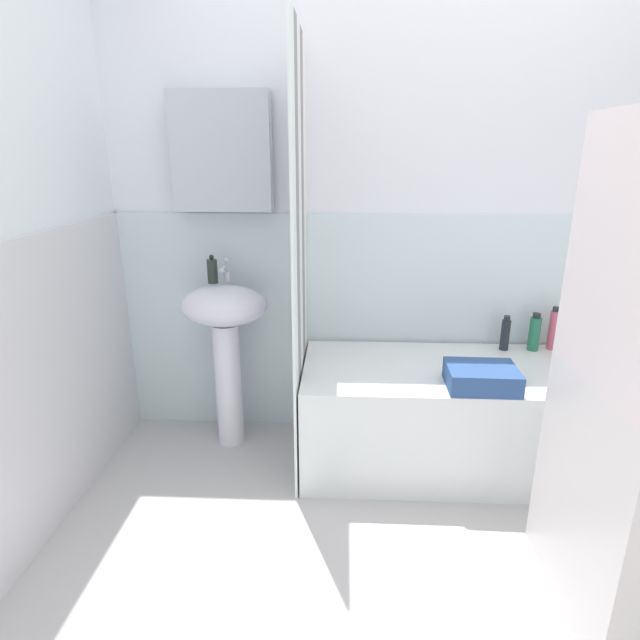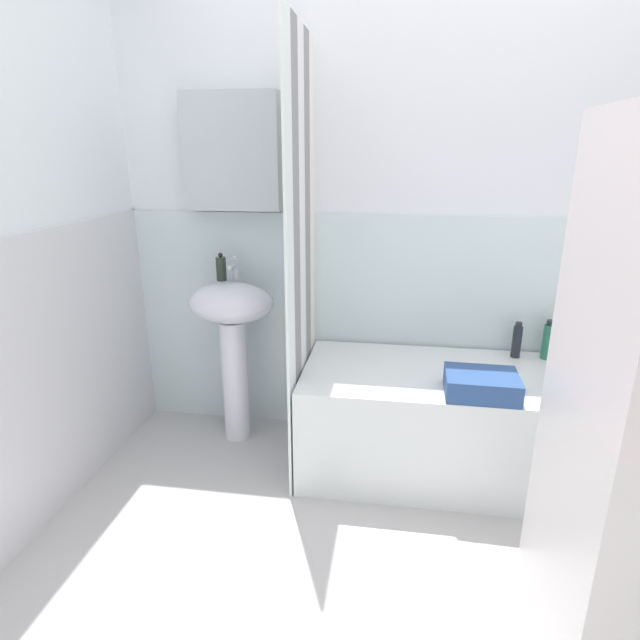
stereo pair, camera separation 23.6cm
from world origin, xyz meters
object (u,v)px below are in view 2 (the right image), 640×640
object	(u,v)px
body_wash_bottle	(569,338)
conditioner_bottle	(517,341)
towel_folded	(481,384)
soap_dispenser	(221,268)
bathtub	(459,423)
sink	(232,327)
lotion_bottle	(597,343)
shampoo_bottle	(548,341)

from	to	relation	value
body_wash_bottle	conditioner_bottle	xyz separation A→B (m)	(-0.25, -0.02, -0.02)
conditioner_bottle	towel_folded	distance (m)	0.52
towel_folded	soap_dispenser	bearing A→B (deg)	161.83
bathtub	conditioner_bottle	size ratio (longest dim) A/B	8.12
sink	lotion_bottle	size ratio (longest dim) A/B	4.16
lotion_bottle	body_wash_bottle	bearing A→B (deg)	166.85
conditioner_bottle	sink	bearing A→B (deg)	-175.72
soap_dispenser	shampoo_bottle	xyz separation A→B (m)	(1.65, 0.05, -0.32)
sink	shampoo_bottle	xyz separation A→B (m)	(1.58, 0.11, -0.03)
bathtub	body_wash_bottle	bearing A→B (deg)	27.20
bathtub	conditioner_bottle	distance (m)	0.51
bathtub	lotion_bottle	xyz separation A→B (m)	(0.65, 0.24, 0.36)
lotion_bottle	conditioner_bottle	bearing A→B (deg)	178.54
soap_dispenser	shampoo_bottle	size ratio (longest dim) A/B	0.73
bathtub	body_wash_bottle	xyz separation A→B (m)	(0.53, 0.27, 0.37)
conditioner_bottle	soap_dispenser	bearing A→B (deg)	-178.15
bathtub	shampoo_bottle	size ratio (longest dim) A/B	7.49
bathtub	lotion_bottle	bearing A→B (deg)	20.50
towel_folded	body_wash_bottle	bearing A→B (deg)	45.32
shampoo_bottle	conditioner_bottle	xyz separation A→B (m)	(-0.15, -0.00, -0.01)
lotion_bottle	body_wash_bottle	world-z (taller)	body_wash_bottle
conditioner_bottle	bathtub	bearing A→B (deg)	-137.95
body_wash_bottle	conditioner_bottle	world-z (taller)	body_wash_bottle
soap_dispenser	bathtub	world-z (taller)	soap_dispenser
body_wash_bottle	shampoo_bottle	xyz separation A→B (m)	(-0.10, -0.02, -0.02)
soap_dispenser	body_wash_bottle	world-z (taller)	soap_dispenser
shampoo_bottle	body_wash_bottle	bearing A→B (deg)	9.83
shampoo_bottle	bathtub	bearing A→B (deg)	-149.35
soap_dispenser	towel_folded	xyz separation A→B (m)	(1.27, -0.42, -0.37)
lotion_bottle	towel_folded	bearing A→B (deg)	-142.78
sink	body_wash_bottle	xyz separation A→B (m)	(1.68, 0.13, -0.01)
sink	soap_dispenser	size ratio (longest dim) A/B	5.96
body_wash_bottle	shampoo_bottle	size ratio (longest dim) A/B	1.15
sink	shampoo_bottle	size ratio (longest dim) A/B	4.35
shampoo_bottle	towel_folded	world-z (taller)	shampoo_bottle
soap_dispenser	bathtub	xyz separation A→B (m)	(1.22, -0.20, -0.67)
sink	bathtub	bearing A→B (deg)	-7.08
body_wash_bottle	conditioner_bottle	bearing A→B (deg)	-175.62
lotion_bottle	conditioner_bottle	size ratio (longest dim) A/B	1.13
soap_dispenser	lotion_bottle	world-z (taller)	soap_dispenser
lotion_bottle	shampoo_bottle	size ratio (longest dim) A/B	1.04
body_wash_bottle	conditioner_bottle	size ratio (longest dim) A/B	1.25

